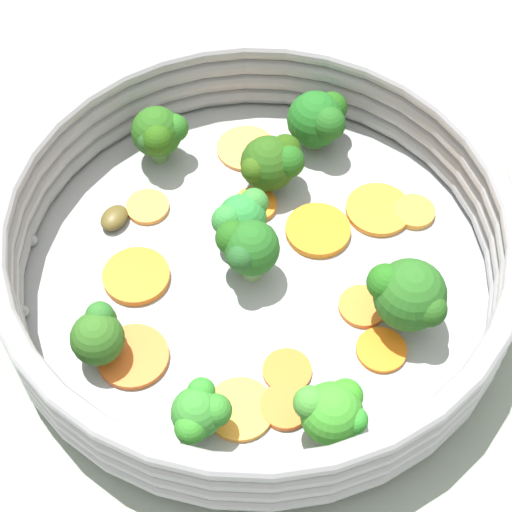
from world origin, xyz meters
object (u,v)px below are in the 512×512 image
Objects in this scene: carrot_slice_11 at (363,307)px; broccoli_floret_4 at (332,411)px; carrot_slice_4 at (285,407)px; broccoli_floret_6 at (272,162)px; carrot_slice_5 at (240,409)px; carrot_slice_2 at (255,205)px; carrot_slice_10 at (318,230)px; broccoli_floret_8 at (199,413)px; carrot_slice_6 at (136,276)px; mushroom_piece_0 at (114,218)px; carrot_slice_0 at (381,350)px; skillet at (256,273)px; carrot_slice_12 at (378,210)px; carrot_slice_3 at (148,207)px; carrot_slice_8 at (133,356)px; broccoli_floret_1 at (319,119)px; broccoli_floret_5 at (241,217)px; carrot_slice_1 at (414,212)px; carrot_slice_9 at (246,148)px; broccoli_floret_0 at (99,335)px; broccoli_floret_3 at (409,295)px; broccoli_floret_2 at (158,134)px; carrot_slice_7 at (287,371)px; broccoli_floret_7 at (247,248)px.

carrot_slice_11 is 0.70× the size of broccoli_floret_4.
carrot_slice_4 is 0.66× the size of broccoli_floret_6.
carrot_slice_2 is at bearing -62.55° from carrot_slice_5.
broccoli_floret_8 is (-0.01, 0.17, 0.02)m from carrot_slice_10.
carrot_slice_6 is at bearing 48.15° from carrot_slice_10.
carrot_slice_10 is (0.05, -0.13, 0.00)m from carrot_slice_4.
mushroom_piece_0 reaches higher than carrot_slice_10.
broccoli_floret_6 is (0.13, -0.08, 0.03)m from carrot_slice_0.
skillet is 0.05m from carrot_slice_10.
carrot_slice_12 is (-0.03, -0.04, -0.00)m from carrot_slice_10.
carrot_slice_6 reaches higher than carrot_slice_3.
carrot_slice_2 is at bearing -25.09° from carrot_slice_0.
carrot_slice_10 is at bearing -109.71° from carrot_slice_8.
mushroom_piece_0 is at bearing -27.40° from carrot_slice_5.
broccoli_floret_1 is at bearing -105.22° from carrot_slice_6.
broccoli_floret_5 is (0.12, -0.03, 0.02)m from carrot_slice_0.
carrot_slice_5 is 0.18m from broccoli_floret_6.
broccoli_floret_6 is (0.10, -0.06, 0.03)m from carrot_slice_11.
carrot_slice_1 is at bearing -147.10° from mushroom_piece_0.
broccoli_floret_1 reaches higher than skillet.
broccoli_floret_8 reaches higher than carrot_slice_5.
carrot_slice_9 is at bearing -32.28° from broccoli_floret_6.
broccoli_floret_5 is (-0.07, -0.01, 0.02)m from carrot_slice_3.
broccoli_floret_1 is (-0.01, -0.08, 0.03)m from carrot_slice_2.
carrot_slice_8 is 0.20m from carrot_slice_12.
broccoli_floret_4 reaches higher than carrot_slice_2.
broccoli_floret_0 is (0.10, 0.19, 0.02)m from carrot_slice_12.
broccoli_floret_3 is at bearing -160.38° from carrot_slice_6.
carrot_slice_0 is at bearing 171.96° from skillet.
carrot_slice_1 is 0.64× the size of broccoli_floret_4.
carrot_slice_6 is (0.04, 0.09, 0.00)m from carrot_slice_2.
carrot_slice_0 is at bearing -116.72° from carrot_slice_4.
broccoli_floret_1 is 0.17m from broccoli_floret_3.
skillet is 10.61× the size of carrot_slice_4.
mushroom_piece_0 is at bearing -57.64° from broccoli_floret_0.
carrot_slice_8 is at bearing -16.34° from broccoli_floret_8.
broccoli_floret_5 is (-0.09, 0.03, -0.01)m from broccoli_floret_2.
carrot_slice_5 is at bearing 120.83° from broccoli_floret_5.
carrot_slice_9 is (-0.00, -0.14, -0.00)m from carrot_slice_6.
carrot_slice_0 is 1.10× the size of carrot_slice_1.
broccoli_floret_1 is (0.12, -0.14, 0.03)m from carrot_slice_0.
broccoli_floret_0 is at bearing 81.98° from carrot_slice_2.
carrot_slice_7 is at bearing -155.73° from broccoli_floret_0.
broccoli_floret_2 reaches higher than skillet.
carrot_slice_6 reaches higher than carrot_slice_7.
skillet is 0.08m from carrot_slice_7.
broccoli_floret_2 is (0.08, -0.15, 0.03)m from carrot_slice_8.
carrot_slice_5 is at bearing 120.09° from carrot_slice_9.
broccoli_floret_7 reaches higher than carrot_slice_11.
broccoli_floret_6 is at bearing -23.36° from broccoli_floret_3.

